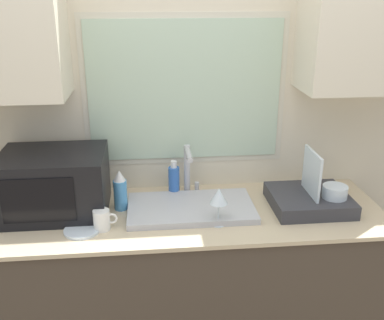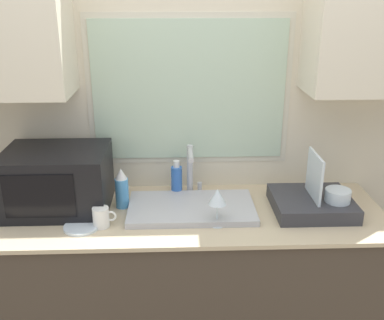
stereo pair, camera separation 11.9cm
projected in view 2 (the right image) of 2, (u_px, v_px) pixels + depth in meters
name	position (u px, v px, depth m)	size (l,w,h in m)	color
countertop	(191.00, 287.00, 2.34)	(1.88, 0.64, 0.88)	#42382D
wall_back	(189.00, 93.00, 2.27)	(6.00, 0.38, 2.60)	beige
sink_basin	(192.00, 208.00, 2.18)	(0.61, 0.35, 0.03)	#B2B2B7
faucet	(191.00, 167.00, 2.30)	(0.08, 0.19, 0.27)	#B7B7BC
microwave	(57.00, 180.00, 2.17)	(0.49, 0.38, 0.30)	black
dish_rack	(314.00, 201.00, 2.18)	(0.38, 0.34, 0.29)	#333338
spray_bottle	(122.00, 189.00, 2.19)	(0.07, 0.07, 0.20)	#4C99D8
soap_bottle	(177.00, 180.00, 2.33)	(0.06, 0.06, 0.19)	blue
mug_near_sink	(101.00, 217.00, 2.03)	(0.11, 0.07, 0.09)	white
wine_glass	(217.00, 198.00, 2.01)	(0.08, 0.08, 0.18)	silver
small_plate	(82.00, 227.00, 2.03)	(0.16, 0.16, 0.01)	silver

